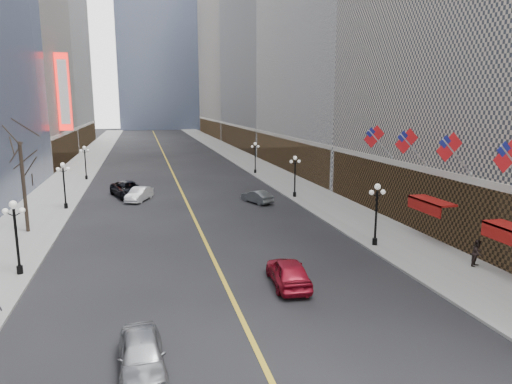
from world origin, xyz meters
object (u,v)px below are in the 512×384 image
streetlamp_east_1 (376,208)px  car_sb_mid (288,272)px  car_sb_far (257,197)px  streetlamp_west_2 (64,181)px  streetlamp_east_2 (295,172)px  streetlamp_west_3 (85,159)px  car_nb_mid (139,194)px  streetlamp_east_3 (255,154)px  car_nb_near (142,354)px  car_nb_far (129,189)px  streetlamp_west_1 (16,230)px

streetlamp_east_1 → car_sb_mid: bearing=-147.6°
car_sb_far → streetlamp_east_1: bearing=82.6°
streetlamp_west_2 → car_sb_mid: streetlamp_west_2 is taller
streetlamp_east_2 → streetlamp_west_3: bearing=142.7°
streetlamp_east_1 → car_nb_mid: bearing=128.9°
streetlamp_east_2 → car_sb_far: streetlamp_east_2 is taller
streetlamp_east_1 → car_sb_far: 17.34m
streetlamp_east_3 → streetlamp_west_3: same height
streetlamp_east_1 → streetlamp_west_3: bearing=123.2°
streetlamp_west_2 → car_sb_mid: size_ratio=0.95×
car_sb_far → car_nb_near: bearing=44.5°
car_nb_mid → car_nb_far: car_nb_far is taller
streetlamp_east_3 → car_sb_far: (-4.66, -19.45, -2.24)m
car_nb_mid → streetlamp_east_2: bearing=14.3°
streetlamp_west_3 → car_nb_near: (7.10, -48.12, -2.15)m
streetlamp_east_3 → car_nb_far: bearing=-143.8°
car_nb_far → car_sb_mid: (9.41, -28.31, -0.05)m
car_nb_near → car_nb_mid: 32.69m
streetlamp_west_2 → car_sb_far: (18.94, -1.45, -2.24)m
streetlamp_east_1 → car_sb_far: streetlamp_east_1 is taller
streetlamp_west_1 → car_nb_mid: (6.98, 20.57, -2.17)m
streetlamp_west_3 → car_nb_near: size_ratio=1.03×
streetlamp_east_1 → streetlamp_west_3: (-23.60, 36.00, 0.00)m
streetlamp_east_1 → car_nb_far: 29.13m
streetlamp_west_2 → streetlamp_west_3: same height
streetlamp_west_3 → car_nb_near: 48.68m
streetlamp_east_2 → car_sb_far: size_ratio=1.13×
car_sb_mid → streetlamp_west_3: bearing=-65.2°
car_nb_mid → car_nb_far: (-1.12, 2.44, 0.13)m
car_nb_far → streetlamp_east_1: bearing=-70.7°
streetlamp_east_2 → car_sb_far: (-4.66, -1.45, -2.24)m
car_nb_near → streetlamp_west_2: bearing=100.3°
streetlamp_east_3 → car_sb_mid: (-8.34, -41.30, -2.09)m
streetlamp_east_3 → car_nb_near: streetlamp_east_3 is taller
streetlamp_east_3 → car_nb_far: 22.08m
streetlamp_west_3 → car_nb_far: size_ratio=0.73×
streetlamp_east_1 → car_sb_mid: (-8.34, -5.30, -2.09)m
streetlamp_east_2 → streetlamp_west_3: 29.68m
streetlamp_east_3 → streetlamp_east_2: bearing=-90.0°
streetlamp_east_3 → streetlamp_west_3: (-23.60, 0.00, 0.00)m
streetlamp_west_3 → car_sb_mid: streetlamp_west_3 is taller
streetlamp_east_3 → streetlamp_west_2: same height
streetlamp_east_1 → car_nb_far: size_ratio=0.73×
streetlamp_east_3 → car_nb_near: size_ratio=1.03×
streetlamp_east_1 → streetlamp_west_2: same height
streetlamp_west_2 → car_nb_mid: bearing=20.2°
streetlamp_west_2 → car_nb_near: size_ratio=1.03×
streetlamp_east_1 → streetlamp_east_3: 36.00m
car_nb_mid → car_nb_far: 2.69m
car_nb_near → car_nb_mid: car_nb_near is taller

